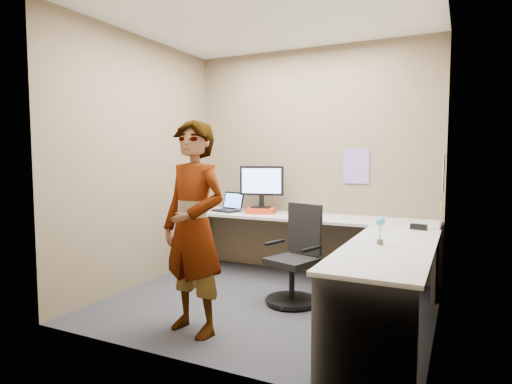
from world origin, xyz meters
The scene contains 21 objects.
ground centered at (0.00, 0.00, 0.00)m, with size 3.00×3.00×0.00m, color #252429.
wall_back centered at (0.00, 1.30, 1.35)m, with size 3.00×3.00×0.00m, color brown.
wall_right centered at (1.50, 0.00, 1.35)m, with size 2.70×2.70×0.00m, color brown.
wall_left centered at (-1.50, 0.00, 1.35)m, with size 2.70×2.70×0.00m, color brown.
ceiling centered at (0.00, 0.00, 2.70)m, with size 3.00×3.00×0.00m, color white.
desk centered at (0.44, 0.39, 0.59)m, with size 2.98×2.58×0.73m.
paper_ream centered at (-0.51, 0.97, 0.76)m, with size 0.33×0.24×0.07m, color red.
monitor centered at (-0.51, 0.99, 1.09)m, with size 0.52×0.20×0.50m.
laptop centered at (-0.95, 0.99, 0.79)m, with size 0.39×0.35×0.23m.
trackball_mouse centered at (-0.80, 1.03, 0.76)m, with size 0.12×0.08×0.07m.
origami centered at (0.14, 0.75, 0.76)m, with size 0.10×0.10×0.06m, color white.
stapler centered at (1.31, 0.55, 0.76)m, with size 0.15×0.04×0.06m, color black.
flower centered at (1.10, -0.29, 0.87)m, with size 0.07×0.07×0.22m.
calendar_purple centered at (0.55, 1.29, 1.30)m, with size 0.30×0.01×0.40m, color #846BB7.
calendar_white centered at (1.49, 0.90, 1.25)m, with size 0.01×0.28×0.38m, color white.
sticky_note_a centered at (1.49, 0.55, 0.95)m, with size 0.01×0.07×0.07m, color #F2E059.
sticky_note_b centered at (1.49, 0.60, 0.82)m, with size 0.01×0.07×0.07m, color pink.
sticky_note_c centered at (1.49, 0.48, 0.80)m, with size 0.01×0.07×0.07m, color pink.
sticky_note_d centered at (1.49, 0.70, 0.92)m, with size 0.01×0.07×0.07m, color #F2E059.
office_chair centered at (0.24, 0.16, 0.38)m, with size 0.54×0.52×0.93m.
person centered at (-0.24, -0.85, 0.85)m, with size 0.62×0.41×1.69m, color #999399.
Camera 1 is at (1.66, -3.64, 1.40)m, focal length 30.00 mm.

